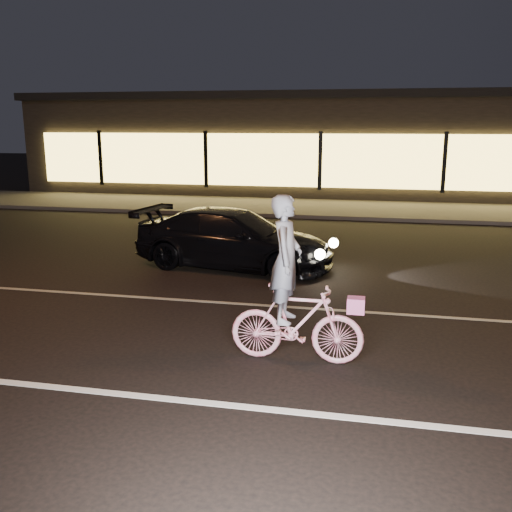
# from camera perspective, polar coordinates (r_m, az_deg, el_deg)

# --- Properties ---
(ground) EXTENTS (90.00, 90.00, 0.00)m
(ground) POSITION_cam_1_polar(r_m,az_deg,el_deg) (7.91, -4.76, -9.21)
(ground) COLOR black
(ground) RESTS_ON ground
(lane_stripe_near) EXTENTS (60.00, 0.12, 0.01)m
(lane_stripe_near) POSITION_cam_1_polar(r_m,az_deg,el_deg) (6.62, -8.58, -13.97)
(lane_stripe_near) COLOR silver
(lane_stripe_near) RESTS_ON ground
(lane_stripe_far) EXTENTS (60.00, 0.10, 0.01)m
(lane_stripe_far) POSITION_cam_1_polar(r_m,az_deg,el_deg) (9.72, -1.38, -4.81)
(lane_stripe_far) COLOR gray
(lane_stripe_far) RESTS_ON ground
(sidewalk) EXTENTS (30.00, 4.00, 0.12)m
(sidewalk) POSITION_cam_1_polar(r_m,az_deg,el_deg) (20.32, 5.81, 4.79)
(sidewalk) COLOR #383533
(sidewalk) RESTS_ON ground
(storefront) EXTENTS (25.40, 8.42, 4.20)m
(storefront) POSITION_cam_1_polar(r_m,az_deg,el_deg) (26.06, 7.38, 11.20)
(storefront) COLOR black
(storefront) RESTS_ON ground
(cyclist) EXTENTS (1.71, 0.59, 2.16)m
(cyclist) POSITION_cam_1_polar(r_m,az_deg,el_deg) (7.26, 3.81, -4.82)
(cyclist) COLOR #FF487E
(cyclist) RESTS_ON ground
(sedan) EXTENTS (4.45, 2.35, 1.23)m
(sedan) POSITION_cam_1_polar(r_m,az_deg,el_deg) (12.05, -2.22, 1.73)
(sedan) COLOR black
(sedan) RESTS_ON ground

